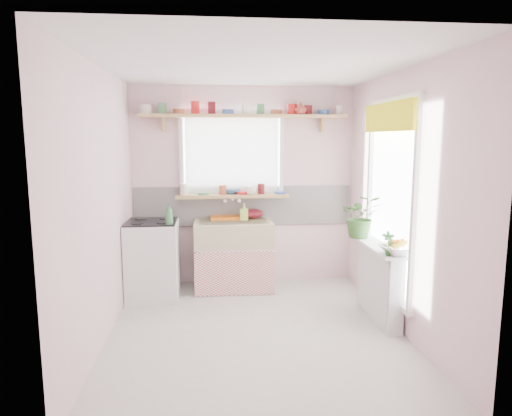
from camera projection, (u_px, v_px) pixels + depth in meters
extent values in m
plane|color=beige|center=(256.00, 331.00, 4.43)|extent=(3.20, 3.20, 0.00)
plane|color=white|center=(256.00, 65.00, 4.05)|extent=(3.20, 3.20, 0.00)
plane|color=silver|center=(244.00, 186.00, 5.81)|extent=(2.80, 0.00, 2.80)
plane|color=silver|center=(283.00, 243.00, 2.66)|extent=(2.80, 0.00, 2.80)
plane|color=silver|center=(101.00, 206.00, 4.10)|extent=(0.00, 3.20, 3.20)
plane|color=silver|center=(401.00, 202.00, 4.37)|extent=(0.00, 3.20, 3.20)
cube|color=white|center=(244.00, 206.00, 5.83)|extent=(2.74, 0.03, 0.50)
cube|color=#C68087|center=(244.00, 221.00, 5.86)|extent=(2.74, 0.02, 0.12)
cube|color=white|center=(232.00, 155.00, 5.73)|extent=(1.20, 0.01, 1.00)
cube|color=white|center=(232.00, 155.00, 5.67)|extent=(1.15, 0.02, 0.95)
cube|color=white|center=(392.00, 199.00, 4.57)|extent=(0.01, 1.10, 1.90)
cube|color=yellow|center=(388.00, 117.00, 4.44)|extent=(0.03, 1.20, 0.28)
cube|color=white|center=(234.00, 267.00, 5.65)|extent=(0.85, 0.55, 0.55)
cube|color=#CA493B|center=(235.00, 274.00, 5.37)|extent=(0.95, 0.02, 0.53)
cube|color=beige|center=(233.00, 233.00, 5.58)|extent=(0.95, 0.55, 0.30)
cylinder|color=silver|center=(232.00, 198.00, 5.77)|extent=(0.03, 0.22, 0.03)
cube|color=white|center=(153.00, 261.00, 5.29)|extent=(0.58, 0.58, 0.90)
cube|color=black|center=(152.00, 222.00, 5.22)|extent=(0.56, 0.56, 0.02)
cylinder|color=black|center=(137.00, 223.00, 5.06)|extent=(0.14, 0.14, 0.01)
cylinder|color=black|center=(163.00, 223.00, 5.09)|extent=(0.14, 0.14, 0.01)
cylinder|color=black|center=(141.00, 219.00, 5.34)|extent=(0.14, 0.14, 0.01)
cylinder|color=black|center=(165.00, 218.00, 5.37)|extent=(0.14, 0.14, 0.01)
cube|color=white|center=(380.00, 283.00, 4.69)|extent=(0.15, 0.90, 0.75)
cube|color=white|center=(378.00, 247.00, 4.63)|extent=(0.22, 0.95, 0.03)
cube|color=tan|center=(233.00, 196.00, 5.69)|extent=(1.40, 0.22, 0.04)
cube|color=tan|center=(244.00, 116.00, 5.55)|extent=(2.52, 0.24, 0.04)
cylinder|color=silver|center=(145.00, 109.00, 5.42)|extent=(0.11, 0.11, 0.12)
cylinder|color=#3F7F4C|center=(162.00, 109.00, 5.44)|extent=(0.11, 0.11, 0.12)
cylinder|color=#A55133|center=(179.00, 112.00, 5.47)|extent=(0.11, 0.11, 0.06)
cylinder|color=red|center=(195.00, 109.00, 5.48)|extent=(0.11, 0.11, 0.12)
cylinder|color=#590F14|center=(212.00, 109.00, 5.50)|extent=(0.11, 0.11, 0.12)
cylinder|color=#3359A5|center=(228.00, 112.00, 5.52)|extent=(0.11, 0.11, 0.06)
cylinder|color=silver|center=(244.00, 109.00, 5.54)|extent=(0.11, 0.11, 0.12)
cylinder|color=#3F7F4C|center=(260.00, 110.00, 5.56)|extent=(0.11, 0.11, 0.12)
cylinder|color=#A55133|center=(276.00, 112.00, 5.58)|extent=(0.11, 0.11, 0.06)
cylinder|color=red|center=(292.00, 110.00, 5.59)|extent=(0.11, 0.11, 0.12)
cylinder|color=#590F14|center=(308.00, 110.00, 5.61)|extent=(0.11, 0.11, 0.12)
cylinder|color=#3359A5|center=(323.00, 112.00, 5.64)|extent=(0.11, 0.11, 0.06)
cylinder|color=silver|center=(339.00, 110.00, 5.65)|extent=(0.11, 0.11, 0.12)
cylinder|color=silver|center=(182.00, 190.00, 5.62)|extent=(0.11, 0.11, 0.12)
cylinder|color=#3F7F4C|center=(202.00, 190.00, 5.65)|extent=(0.11, 0.11, 0.12)
cylinder|color=#A55133|center=(223.00, 192.00, 5.68)|extent=(0.11, 0.11, 0.06)
cylinder|color=red|center=(242.00, 189.00, 5.69)|extent=(0.11, 0.11, 0.12)
cylinder|color=#590F14|center=(262.00, 189.00, 5.72)|extent=(0.11, 0.11, 0.12)
cylinder|color=#3359A5|center=(282.00, 191.00, 5.75)|extent=(0.11, 0.11, 0.06)
cube|color=orange|center=(226.00, 217.00, 5.75)|extent=(0.38, 0.29, 0.04)
ellipsoid|color=#5A0F1A|center=(253.00, 213.00, 5.77)|extent=(0.33, 0.33, 0.12)
imported|color=#315A24|center=(361.00, 216.00, 4.98)|extent=(0.48, 0.43, 0.47)
imported|color=silver|center=(398.00, 250.00, 4.29)|extent=(0.39, 0.39, 0.08)
imported|color=#316C2B|center=(388.00, 244.00, 4.21)|extent=(0.13, 0.10, 0.23)
imported|color=#CEDF63|center=(244.00, 212.00, 5.64)|extent=(0.11, 0.11, 0.21)
imported|color=white|center=(251.00, 191.00, 5.65)|extent=(0.14, 0.14, 0.10)
imported|color=#2D6295|center=(231.00, 191.00, 5.74)|extent=(0.23, 0.23, 0.06)
imported|color=#94382D|center=(301.00, 108.00, 5.54)|extent=(0.19, 0.19, 0.15)
imported|color=#3C7946|center=(169.00, 214.00, 5.00)|extent=(0.11, 0.11, 0.24)
sphere|color=orange|center=(398.00, 244.00, 4.28)|extent=(0.08, 0.08, 0.08)
sphere|color=orange|center=(403.00, 243.00, 4.31)|extent=(0.08, 0.08, 0.08)
sphere|color=orange|center=(392.00, 243.00, 4.29)|extent=(0.08, 0.08, 0.08)
cylinder|color=yellow|center=(403.00, 244.00, 4.23)|extent=(0.18, 0.04, 0.10)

